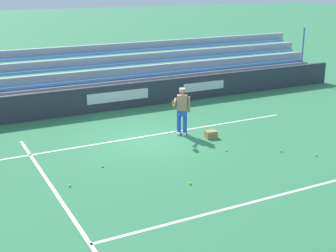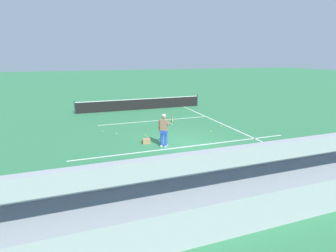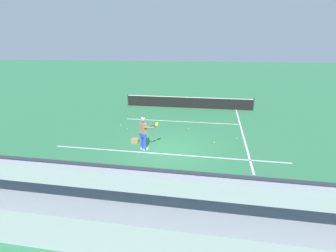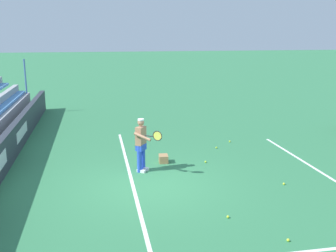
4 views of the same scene
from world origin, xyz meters
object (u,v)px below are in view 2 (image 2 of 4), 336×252
(tennis_player, at_px, (164,130))
(tennis_net, at_px, (141,104))
(tennis_ball_near_player, at_px, (145,135))
(tennis_ball_by_box, at_px, (211,131))
(tennis_ball_toward_net, at_px, (103,131))
(tennis_ball_stray_back, at_px, (172,125))
(tennis_ball_midcourt, at_px, (117,134))
(ball_box_cardboard, at_px, (146,141))
(tennis_ball_on_baseline, at_px, (221,126))

(tennis_player, bearing_deg, tennis_net, 83.00)
(tennis_ball_near_player, distance_m, tennis_ball_by_box, 4.10)
(tennis_ball_toward_net, distance_m, tennis_ball_stray_back, 4.65)
(tennis_ball_midcourt, distance_m, tennis_ball_by_box, 5.81)
(tennis_ball_near_player, bearing_deg, tennis_ball_by_box, -8.37)
(tennis_player, relative_size, tennis_ball_near_player, 25.98)
(ball_box_cardboard, height_order, tennis_ball_by_box, ball_box_cardboard)
(tennis_ball_by_box, bearing_deg, tennis_ball_on_baseline, 35.48)
(tennis_ball_midcourt, xyz_separation_m, tennis_ball_by_box, (5.62, -1.47, 0.00))
(tennis_ball_near_player, relative_size, tennis_ball_stray_back, 1.00)
(tennis_ball_midcourt, bearing_deg, tennis_ball_stray_back, 11.95)
(tennis_player, distance_m, tennis_ball_toward_net, 4.84)
(ball_box_cardboard, xyz_separation_m, tennis_ball_by_box, (4.36, 0.81, -0.10))
(tennis_ball_near_player, relative_size, tennis_ball_on_baseline, 1.00)
(tennis_ball_by_box, xyz_separation_m, tennis_net, (-2.40, 8.39, 0.46))
(tennis_ball_midcourt, bearing_deg, tennis_ball_on_baseline, -4.71)
(tennis_player, height_order, tennis_ball_toward_net, tennis_player)
(tennis_ball_toward_net, bearing_deg, tennis_net, 57.09)
(tennis_player, xyz_separation_m, tennis_ball_toward_net, (-2.73, 3.90, -0.86))
(tennis_ball_toward_net, xyz_separation_m, tennis_ball_midcourt, (0.74, -0.80, 0.00))
(ball_box_cardboard, distance_m, tennis_ball_near_player, 1.44)
(tennis_ball_stray_back, bearing_deg, tennis_ball_toward_net, -179.63)
(tennis_player, bearing_deg, tennis_ball_stray_back, 63.96)
(ball_box_cardboard, distance_m, tennis_ball_by_box, 4.44)
(tennis_net, bearing_deg, tennis_ball_on_baseline, -63.87)
(tennis_ball_toward_net, bearing_deg, tennis_ball_by_box, -19.64)
(tennis_ball_near_player, height_order, tennis_ball_stray_back, same)
(tennis_ball_on_baseline, relative_size, tennis_ball_midcourt, 1.00)
(ball_box_cardboard, height_order, tennis_ball_stray_back, ball_box_cardboard)
(ball_box_cardboard, distance_m, tennis_ball_stray_back, 4.09)
(tennis_ball_toward_net, height_order, tennis_net, tennis_net)
(tennis_player, xyz_separation_m, tennis_ball_midcourt, (-1.99, 3.11, -0.86))
(tennis_ball_on_baseline, height_order, tennis_ball_midcourt, same)
(tennis_ball_on_baseline, distance_m, tennis_net, 8.34)
(tennis_ball_midcourt, height_order, tennis_net, tennis_net)
(tennis_ball_on_baseline, xyz_separation_m, tennis_ball_midcourt, (-6.89, 0.57, 0.00))
(tennis_ball_stray_back, relative_size, tennis_ball_by_box, 1.00)
(tennis_ball_near_player, xyz_separation_m, tennis_ball_by_box, (4.06, -0.60, 0.00))
(tennis_ball_near_player, relative_size, tennis_ball_by_box, 1.00)
(tennis_ball_toward_net, bearing_deg, tennis_ball_midcourt, -47.08)
(tennis_ball_toward_net, xyz_separation_m, tennis_net, (3.96, 6.12, 0.46))
(tennis_ball_toward_net, xyz_separation_m, tennis_ball_by_box, (6.36, -2.27, 0.00))
(tennis_ball_stray_back, relative_size, tennis_net, 0.01)
(tennis_ball_midcourt, xyz_separation_m, tennis_ball_stray_back, (3.91, 0.83, 0.00))
(tennis_ball_toward_net, bearing_deg, tennis_ball_on_baseline, -10.14)
(tennis_ball_midcourt, bearing_deg, tennis_ball_near_player, -29.29)
(tennis_player, height_order, ball_box_cardboard, tennis_player)
(tennis_ball_near_player, relative_size, tennis_ball_toward_net, 1.00)
(tennis_ball_toward_net, distance_m, tennis_ball_by_box, 6.75)
(tennis_ball_toward_net, bearing_deg, ball_box_cardboard, -57.05)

